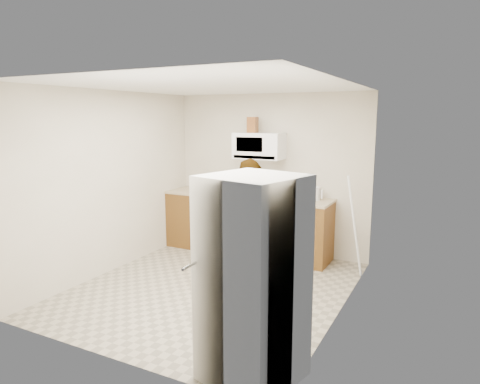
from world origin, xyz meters
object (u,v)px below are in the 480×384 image
Objects in this scene: gas_range at (255,224)px; saucepan at (250,188)px; kettle at (315,194)px; person at (250,217)px; fridge at (253,280)px; microwave at (259,146)px.

gas_range is 0.58m from saucepan.
gas_range is at bearing -43.48° from saucepan.
saucepan is at bearing 136.52° from gas_range.
kettle is at bearing -2.04° from saucepan.
gas_range reaches higher than kettle.
person is at bearing -106.71° from kettle.
kettle is (0.92, 0.11, 0.54)m from gas_range.
person is 1.11m from kettle.
fridge reaches higher than gas_range.
microwave is 0.48× the size of person.
person is 8.49× the size of kettle.
microwave is 3.11× the size of saucepan.
gas_range is 1.49× the size of microwave.
person is 2.42m from fridge.
kettle is (0.92, -0.02, -0.67)m from microwave.
gas_range is at bearing 128.44° from fridge.
fridge is 6.97× the size of saucepan.
microwave is 3.46m from fridge.
person reaches higher than kettle.
fridge is at bearing -65.43° from gas_range.
kettle is 1.08m from saucepan.
saucepan is (-0.16, 0.15, 0.54)m from gas_range.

